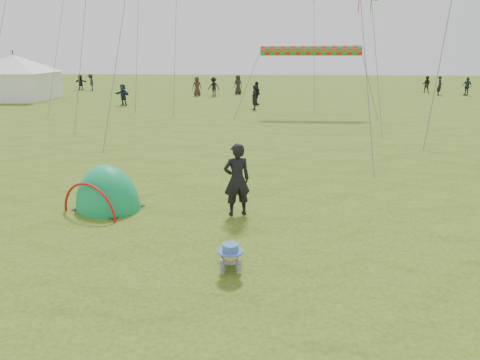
# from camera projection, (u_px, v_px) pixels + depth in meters

# --- Properties ---
(ground) EXTENTS (140.00, 140.00, 0.00)m
(ground) POSITION_uv_depth(u_px,v_px,m) (206.00, 270.00, 8.00)
(ground) COLOR #2B570A
(crawling_toddler) EXTENTS (0.67, 0.90, 0.64)m
(crawling_toddler) POSITION_uv_depth(u_px,v_px,m) (230.00, 254.00, 7.94)
(crawling_toddler) COLOR black
(crawling_toddler) RESTS_ON ground
(popup_tent) EXTENTS (2.21, 2.05, 2.30)m
(popup_tent) POSITION_uv_depth(u_px,v_px,m) (109.00, 208.00, 11.16)
(popup_tent) COLOR #0B793F
(popup_tent) RESTS_ON ground
(standing_adult) EXTENTS (0.77, 0.63, 1.82)m
(standing_adult) POSITION_uv_depth(u_px,v_px,m) (237.00, 180.00, 10.46)
(standing_adult) COLOR black
(standing_adult) RESTS_ON ground
(event_marquee) EXTENTS (6.02, 6.02, 3.93)m
(event_marquee) POSITION_uv_depth(u_px,v_px,m) (16.00, 76.00, 35.59)
(event_marquee) COLOR white
(event_marquee) RESTS_ON ground
(crowd_person_0) EXTENTS (0.55, 0.70, 1.70)m
(crowd_person_0) POSITION_uv_depth(u_px,v_px,m) (254.00, 97.00, 29.82)
(crowd_person_0) COLOR black
(crowd_person_0) RESTS_ON ground
(crowd_person_2) EXTENTS (0.86, 1.10, 1.75)m
(crowd_person_2) POSITION_uv_depth(u_px,v_px,m) (257.00, 93.00, 32.45)
(crowd_person_2) COLOR black
(crowd_person_2) RESTS_ON ground
(crowd_person_3) EXTENTS (1.20, 0.84, 1.70)m
(crowd_person_3) POSITION_uv_depth(u_px,v_px,m) (214.00, 87.00, 38.81)
(crowd_person_3) COLOR black
(crowd_person_3) RESTS_ON ground
(crowd_person_4) EXTENTS (0.98, 0.81, 1.73)m
(crowd_person_4) POSITION_uv_depth(u_px,v_px,m) (197.00, 86.00, 39.07)
(crowd_person_4) COLOR #392624
(crowd_person_4) RESTS_ON ground
(crowd_person_5) EXTENTS (1.54, 0.83, 1.59)m
(crowd_person_5) POSITION_uv_depth(u_px,v_px,m) (81.00, 82.00, 45.11)
(crowd_person_5) COLOR #1A232D
(crowd_person_5) RESTS_ON ground
(crowd_person_7) EXTENTS (0.96, 0.87, 1.60)m
(crowd_person_7) POSITION_uv_depth(u_px,v_px,m) (426.00, 84.00, 42.40)
(crowd_person_7) COLOR black
(crowd_person_7) RESTS_ON ground
(crowd_person_8) EXTENTS (0.81, 1.07, 1.68)m
(crowd_person_8) POSITION_uv_depth(u_px,v_px,m) (467.00, 86.00, 39.44)
(crowd_person_8) COLOR #243843
(crowd_person_8) RESTS_ON ground
(crowd_person_9) EXTENTS (1.09, 1.26, 1.69)m
(crowd_person_9) POSITION_uv_depth(u_px,v_px,m) (91.00, 82.00, 44.45)
(crowd_person_9) COLOR #222228
(crowd_person_9) RESTS_ON ground
(crowd_person_10) EXTENTS (1.05, 0.95, 1.80)m
(crowd_person_10) POSITION_uv_depth(u_px,v_px,m) (238.00, 85.00, 40.74)
(crowd_person_10) COLOR black
(crowd_person_10) RESTS_ON ground
(crowd_person_11) EXTENTS (1.52, 1.15, 1.60)m
(crowd_person_11) POSITION_uv_depth(u_px,v_px,m) (123.00, 95.00, 32.12)
(crowd_person_11) COLOR #212A3F
(crowd_person_11) RESTS_ON ground
(crowd_person_12) EXTENTS (0.64, 0.75, 1.75)m
(crowd_person_12) POSITION_uv_depth(u_px,v_px,m) (440.00, 86.00, 39.60)
(crowd_person_12) COLOR black
(crowd_person_12) RESTS_ON ground
(crowd_person_13) EXTENTS (0.70, 0.85, 1.62)m
(crowd_person_13) POSITION_uv_depth(u_px,v_px,m) (47.00, 85.00, 41.41)
(crowd_person_13) COLOR black
(crowd_person_13) RESTS_ON ground
(rainbow_tube_kite) EXTENTS (6.10, 0.64, 0.64)m
(rainbow_tube_kite) POSITION_uv_depth(u_px,v_px,m) (311.00, 50.00, 26.06)
(rainbow_tube_kite) COLOR red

